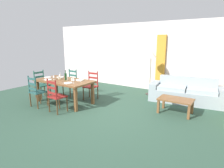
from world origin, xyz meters
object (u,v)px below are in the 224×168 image
(dining_chair_near_right, at_px, (56,96))
(standing_lamp, at_px, (151,57))
(dining_chair_far_left, at_px, (71,83))
(wine_glass_near_right, at_px, (73,79))
(wine_glass_near_left, at_px, (54,76))
(couch, at_px, (186,93))
(dining_table, at_px, (64,83))
(wine_bottle, at_px, (66,76))
(coffee_cup_primary, at_px, (72,80))
(dining_chair_head_west, at_px, (41,84))
(wine_glass_far_left, at_px, (60,75))
(wine_glass_far_right, at_px, (80,78))
(coffee_table, at_px, (176,101))
(dining_chair_far_right, at_px, (91,86))
(dining_chair_near_left, at_px, (37,91))
(coffee_cup_secondary, at_px, (59,78))

(dining_chair_near_right, bearing_deg, standing_lamp, 64.74)
(dining_chair_far_left, height_order, wine_glass_near_right, dining_chair_far_left)
(wine_glass_near_left, distance_m, couch, 4.34)
(dining_table, relative_size, couch, 0.80)
(wine_bottle, height_order, coffee_cup_primary, wine_bottle)
(dining_chair_near_right, relative_size, standing_lamp, 0.59)
(dining_chair_head_west, xyz_separation_m, standing_lamp, (3.07, 2.44, 0.93))
(wine_glass_far_left, bearing_deg, wine_glass_far_right, 0.53)
(coffee_cup_primary, relative_size, coffee_table, 0.10)
(dining_chair_far_left, height_order, wine_glass_near_left, dining_chair_far_left)
(wine_glass_near_right, relative_size, standing_lamp, 0.10)
(dining_chair_far_right, relative_size, wine_glass_far_left, 5.96)
(dining_chair_far_left, xyz_separation_m, wine_glass_far_left, (0.13, -0.61, 0.38))
(wine_bottle, bearing_deg, dining_chair_near_right, -61.83)
(standing_lamp, bearing_deg, dining_chair_near_right, -115.26)
(dining_table, height_order, dining_chair_far_left, dining_chair_far_left)
(dining_chair_far_right, xyz_separation_m, wine_glass_far_left, (-0.80, -0.66, 0.38))
(dining_chair_far_left, bearing_deg, dining_chair_near_left, -88.15)
(standing_lamp, bearing_deg, wine_bottle, -128.59)
(dining_chair_far_left, distance_m, wine_glass_near_left, 0.96)
(dining_chair_near_right, relative_size, wine_bottle, 3.04)
(coffee_cup_secondary, relative_size, couch, 0.04)
(dining_chair_head_west, bearing_deg, standing_lamp, 38.43)
(wine_bottle, distance_m, coffee_cup_secondary, 0.30)
(coffee_cup_secondary, bearing_deg, wine_glass_far_left, 126.12)
(coffee_table, bearing_deg, coffee_cup_primary, -161.54)
(wine_glass_far_left, bearing_deg, dining_chair_far_left, 102.34)
(dining_chair_near_right, xyz_separation_m, dining_chair_far_right, (0.02, 1.51, 0.00))
(wine_glass_far_right, bearing_deg, dining_chair_near_left, -139.44)
(couch, bearing_deg, wine_glass_far_left, -149.67)
(wine_glass_far_right, height_order, coffee_cup_secondary, wine_glass_far_right)
(coffee_cup_primary, bearing_deg, dining_chair_near_left, -133.84)
(wine_bottle, relative_size, coffee_cup_primary, 3.51)
(wine_bottle, distance_m, coffee_table, 3.39)
(wine_bottle, xyz_separation_m, standing_lamp, (1.89, 2.37, 0.54))
(dining_chair_near_left, bearing_deg, coffee_cup_primary, 46.16)
(standing_lamp, bearing_deg, coffee_table, -46.76)
(dining_chair_far_left, xyz_separation_m, wine_glass_near_right, (1.04, -0.89, 0.38))
(dining_chair_far_left, relative_size, coffee_table, 1.07)
(dining_chair_head_west, height_order, standing_lamp, standing_lamp)
(dining_chair_head_west, height_order, wine_glass_near_right, dining_chair_head_west)
(wine_glass_near_right, height_order, coffee_cup_secondary, wine_glass_near_right)
(coffee_table, bearing_deg, dining_chair_head_west, -166.69)
(dining_chair_near_left, distance_m, dining_chair_near_right, 0.87)
(dining_chair_far_right, bearing_deg, coffee_cup_secondary, -133.36)
(dining_chair_far_right, relative_size, standing_lamp, 0.59)
(wine_glass_near_left, relative_size, coffee_cup_secondary, 1.79)
(dining_chair_near_left, xyz_separation_m, standing_lamp, (2.35, 3.15, 0.93))
(wine_glass_near_right, bearing_deg, wine_glass_far_left, 163.00)
(wine_glass_far_right, height_order, coffee_table, wine_glass_far_right)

